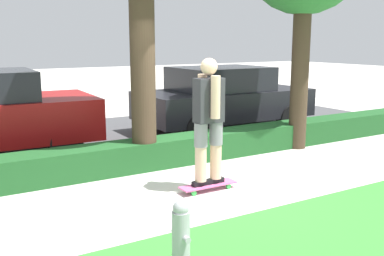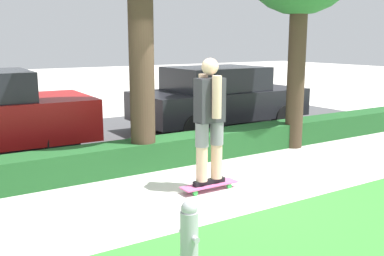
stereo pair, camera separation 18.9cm
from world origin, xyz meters
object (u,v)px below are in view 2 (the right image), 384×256
skater_person (210,118)px  fire_hydrant (189,235)px  skateboard (209,185)px  parked_car_middle (218,97)px

skater_person → fire_hydrant: size_ratio=2.60×
fire_hydrant → skater_person: bearing=50.8°
skater_person → fire_hydrant: bearing=-129.2°
skateboard → fire_hydrant: size_ratio=1.26×
skateboard → fire_hydrant: fire_hydrant is taller
parked_car_middle → skateboard: bearing=-127.3°
skater_person → fire_hydrant: 2.45m
skater_person → parked_car_middle: 4.60m
skater_person → parked_car_middle: bearing=52.7°
skateboard → skater_person: bearing=166.0°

